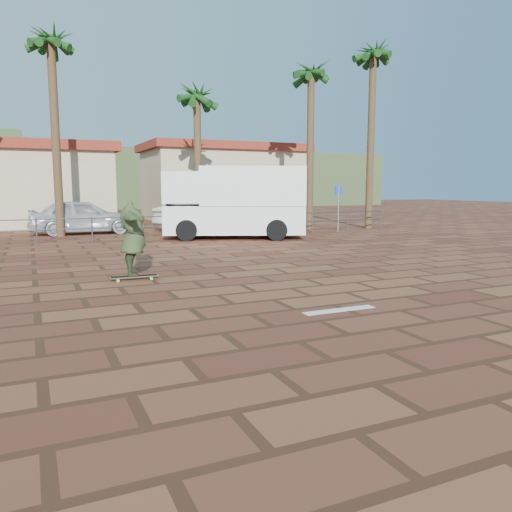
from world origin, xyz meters
The scene contains 15 objects.
ground centered at (0.00, 0.00, 0.00)m, with size 120.00×120.00×0.00m, color brown.
paint_stripe centered at (0.70, -1.20, 0.00)m, with size 1.40×0.22×0.01m, color white.
guardrail centered at (0.00, 12.00, 0.68)m, with size 24.06×0.06×1.00m.
palm_left centered at (-3.00, 15.00, 7.95)m, with size 2.40×2.40×9.45m.
palm_center centered at (3.50, 15.50, 6.36)m, with size 2.40×2.40×7.75m.
palm_right centered at (9.00, 14.00, 7.58)m, with size 2.40×2.40×9.05m.
palm_far_right centered at (12.00, 13.00, 8.51)m, with size 2.40×2.40×10.05m.
building_east centered at (8.00, 24.00, 2.54)m, with size 10.60×6.60×5.00m.
hill_front centered at (0.00, 50.00, 3.00)m, with size 70.00×18.00×6.00m, color #384C28.
longboard centered at (-2.06, 3.15, 0.09)m, with size 1.11×0.29×0.11m.
skateboarder centered at (-2.06, 3.15, 0.98)m, with size 2.16×0.59×1.75m, color #334324.
campervan centered at (3.77, 11.25, 1.57)m, with size 6.26×4.42×3.00m.
car_silver centered at (-1.96, 15.92, 0.81)m, with size 1.91×4.75×1.62m, color #B6B9BD.
car_white centered at (3.68, 15.44, 0.80)m, with size 1.70×4.87×1.60m, color silver.
street_sign centered at (9.45, 12.00, 1.56)m, with size 0.45×0.08×2.23m.
Camera 1 is at (-4.19, -8.42, 2.16)m, focal length 35.00 mm.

